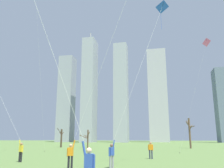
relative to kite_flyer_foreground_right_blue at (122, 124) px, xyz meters
name	(u,v)px	position (x,y,z in m)	size (l,w,h in m)	color
kite_flyer_foreground_right_blue	(122,124)	(0.00, 0.00, 0.00)	(4.70, 3.24, 13.69)	gray
kite_flyer_midfield_right_teal	(4,112)	(-11.33, 2.53, 1.38)	(9.75, 1.38, 15.57)	black
kite_flyer_midfield_center_red	(83,120)	(-2.43, -1.35, 0.23)	(7.79, 0.53, 20.76)	black
kite_flyer_far_back_purple	(60,81)	(-1.42, -7.64, 1.38)	(7.82, 1.88, 20.22)	black
bystander_far_off_by_trees	(151,149)	(1.61, 7.77, -2.06)	(0.50, 0.25, 1.62)	#33384C
distant_kite_high_overhead_pink	(205,49)	(9.29, 16.55, 11.29)	(5.10, 1.80, 15.82)	pink
bare_tree_center	(61,137)	(-19.26, 34.02, -0.80)	(1.40, 2.85, 4.16)	#423326
bare_tree_far_right_edge	(87,138)	(-12.28, 31.21, -0.97)	(2.50, 2.56, 3.69)	brown
bare_tree_leftmost	(190,132)	(8.35, 33.84, 0.27)	(1.76, 3.14, 5.97)	brown
skyline_mid_tower_right	(89,89)	(-32.71, 98.01, 23.89)	(6.24, 9.73, 58.02)	#9EA3AD
skyline_squat_block	(66,98)	(-48.74, 106.54, 21.06)	(8.02, 7.98, 48.05)	#9EA3AD
skyline_mid_tower_left	(222,105)	(32.00, 104.79, 14.79)	(5.20, 8.75, 35.51)	slate
skyline_short_annex	(158,94)	(1.91, 109.93, 22.02)	(10.09, 5.45, 49.98)	#B2B2B7
skyline_wide_slab	(121,91)	(-16.37, 99.66, 22.30)	(6.89, 6.78, 50.53)	#9EA3AD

